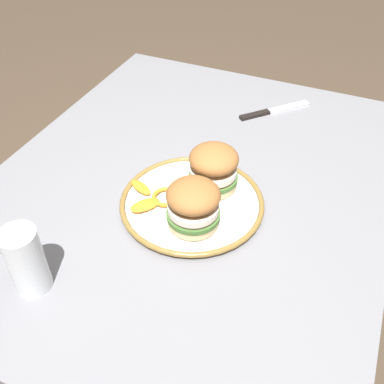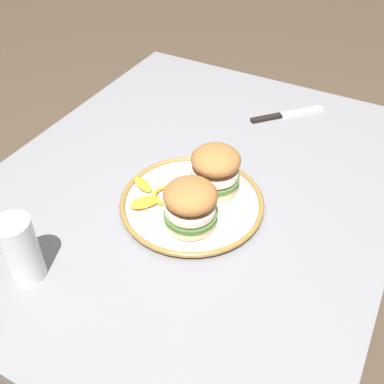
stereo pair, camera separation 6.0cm
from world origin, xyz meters
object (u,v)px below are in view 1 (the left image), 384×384
(sandwich_half_left, at_px, (214,167))
(table_knife, at_px, (270,112))
(dinner_plate, at_px, (192,202))
(drinking_glass, at_px, (27,264))
(sandwich_half_right, at_px, (193,204))
(dining_table, at_px, (191,215))

(sandwich_half_left, xyz_separation_m, table_knife, (0.37, -0.03, -0.07))
(dinner_plate, distance_m, drinking_glass, 0.36)
(dinner_plate, height_order, sandwich_half_right, sandwich_half_right)
(dining_table, height_order, dinner_plate, dinner_plate)
(dinner_plate, relative_size, sandwich_half_right, 2.47)
(drinking_glass, bearing_deg, sandwich_half_left, -28.92)
(drinking_glass, relative_size, table_knife, 0.78)
(dining_table, distance_m, table_knife, 0.39)
(dinner_plate, height_order, drinking_glass, drinking_glass)
(dinner_plate, bearing_deg, sandwich_half_left, -20.38)
(dining_table, bearing_deg, sandwich_half_left, -102.77)
(dinner_plate, distance_m, sandwich_half_right, 0.09)
(dining_table, height_order, drinking_glass, drinking_glass)
(dining_table, xyz_separation_m, sandwich_half_left, (-0.01, -0.06, 0.18))
(dining_table, relative_size, table_knife, 6.34)
(sandwich_half_left, height_order, table_knife, sandwich_half_left)
(dining_table, distance_m, sandwich_half_left, 0.19)
(table_knife, bearing_deg, sandwich_half_right, 177.50)
(sandwich_half_left, bearing_deg, dining_table, 77.23)
(dining_table, height_order, sandwich_half_left, sandwich_half_left)
(dining_table, bearing_deg, table_knife, -13.58)
(drinking_glass, distance_m, table_knife, 0.78)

